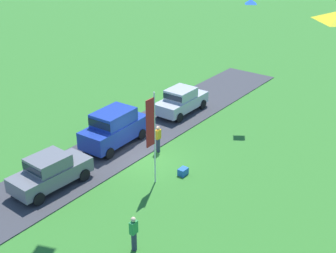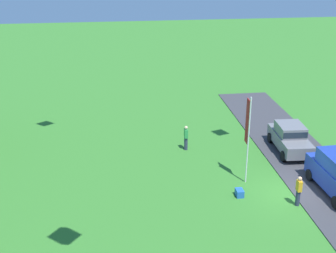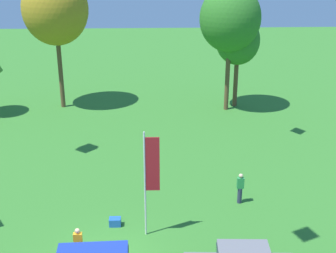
# 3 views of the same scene
# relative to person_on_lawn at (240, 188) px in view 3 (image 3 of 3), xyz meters

# --- Properties ---
(person_on_lawn) EXTENTS (0.36, 0.24, 1.71)m
(person_on_lawn) POSITION_rel_person_on_lawn_xyz_m (0.00, 0.00, 0.00)
(person_on_lawn) COLOR #2D334C
(person_on_lawn) RESTS_ON ground
(person_watching_sky) EXTENTS (0.36, 0.24, 1.71)m
(person_watching_sky) POSITION_rel_person_on_lawn_xyz_m (-7.78, -4.71, 0.00)
(person_watching_sky) COLOR #2D334C
(person_watching_sky) RESTS_ON ground
(tree_far_left) EXTENTS (5.16, 5.16, 10.90)m
(tree_far_left) POSITION_rel_person_on_lawn_xyz_m (-12.02, 16.10, 7.16)
(tree_far_left) COLOR brown
(tree_far_left) RESTS_ON ground
(tree_lone_near) EXTENTS (4.75, 4.75, 10.04)m
(tree_lone_near) POSITION_rel_person_on_lawn_xyz_m (1.56, 14.96, 6.52)
(tree_lone_near) COLOR brown
(tree_lone_near) RESTS_ON ground
(tree_left_of_center) EXTENTS (3.54, 3.54, 7.47)m
(tree_left_of_center) POSITION_rel_person_on_lawn_xyz_m (2.42, 15.81, 4.61)
(tree_left_of_center) COLOR brown
(tree_left_of_center) RESTS_ON ground
(flag_banner) EXTENTS (0.71, 0.08, 5.23)m
(flag_banner) POSITION_rel_person_on_lawn_xyz_m (-4.70, -2.71, 2.44)
(flag_banner) COLOR silver
(flag_banner) RESTS_ON ground
(cooler_box) EXTENTS (0.56, 0.40, 0.40)m
(cooler_box) POSITION_rel_person_on_lawn_xyz_m (-6.44, -1.92, -0.68)
(cooler_box) COLOR blue
(cooler_box) RESTS_ON ground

